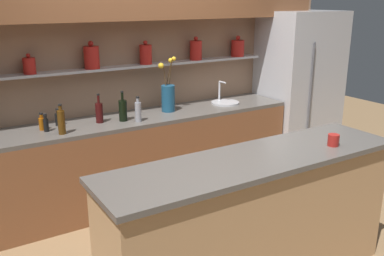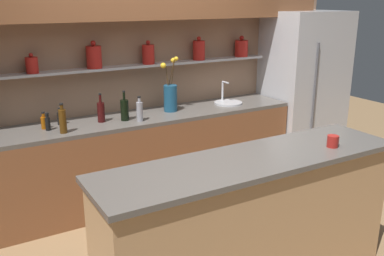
% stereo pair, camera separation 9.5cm
% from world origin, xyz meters
% --- Properties ---
extents(ground_plane, '(12.00, 12.00, 0.00)m').
position_xyz_m(ground_plane, '(0.00, 0.00, 0.00)').
color(ground_plane, olive).
extents(back_wall_unit, '(5.20, 0.44, 2.60)m').
position_xyz_m(back_wall_unit, '(-0.00, 1.53, 1.55)').
color(back_wall_unit, '#937056').
rests_on(back_wall_unit, ground_plane).
extents(back_counter_unit, '(3.61, 0.62, 0.92)m').
position_xyz_m(back_counter_unit, '(-0.17, 1.24, 0.46)').
color(back_counter_unit, brown).
rests_on(back_counter_unit, ground_plane).
extents(island_counter, '(2.33, 0.61, 1.02)m').
position_xyz_m(island_counter, '(0.00, -0.51, 0.51)').
color(island_counter, tan).
rests_on(island_counter, ground_plane).
extents(refrigerator, '(0.95, 0.73, 1.95)m').
position_xyz_m(refrigerator, '(2.13, 1.20, 0.97)').
color(refrigerator, '#B7B7BC').
rests_on(refrigerator, ground_plane).
extents(flower_vase, '(0.20, 0.14, 0.58)m').
position_xyz_m(flower_vase, '(0.27, 1.28, 1.09)').
color(flower_vase, navy).
rests_on(flower_vase, back_counter_unit).
extents(sink_fixture, '(0.32, 0.32, 0.25)m').
position_xyz_m(sink_fixture, '(1.00, 1.25, 0.94)').
color(sink_fixture, '#B7B7BC').
rests_on(sink_fixture, back_counter_unit).
extents(bottle_spirit_0, '(0.07, 0.07, 0.28)m').
position_xyz_m(bottle_spirit_0, '(-0.93, 1.06, 1.04)').
color(bottle_spirit_0, '#4C2D0C').
rests_on(bottle_spirit_0, back_counter_unit).
extents(bottle_wine_1, '(0.07, 0.07, 0.29)m').
position_xyz_m(bottle_wine_1, '(-0.51, 1.24, 1.02)').
color(bottle_wine_1, '#380C0C').
rests_on(bottle_wine_1, back_counter_unit).
extents(bottle_sauce_2, '(0.06, 0.06, 0.17)m').
position_xyz_m(bottle_sauce_2, '(-0.89, 1.35, 0.99)').
color(bottle_sauce_2, black).
rests_on(bottle_sauce_2, back_counter_unit).
extents(bottle_spirit_3, '(0.06, 0.06, 0.25)m').
position_xyz_m(bottle_spirit_3, '(-0.17, 1.08, 1.02)').
color(bottle_spirit_3, gray).
rests_on(bottle_spirit_3, back_counter_unit).
extents(bottle_wine_4, '(0.08, 0.08, 0.30)m').
position_xyz_m(bottle_wine_4, '(-0.29, 1.18, 1.03)').
color(bottle_wine_4, black).
rests_on(bottle_wine_4, back_counter_unit).
extents(bottle_sauce_5, '(0.06, 0.06, 0.16)m').
position_xyz_m(bottle_sauce_5, '(-1.05, 1.28, 0.99)').
color(bottle_sauce_5, '#9E4C0A').
rests_on(bottle_sauce_5, back_counter_unit).
extents(bottle_sauce_6, '(0.05, 0.05, 0.17)m').
position_xyz_m(bottle_sauce_6, '(-1.03, 1.21, 0.99)').
color(bottle_sauce_6, black).
rests_on(bottle_sauce_6, back_counter_unit).
extents(coffee_mug, '(0.10, 0.08, 0.09)m').
position_xyz_m(coffee_mug, '(0.65, -0.63, 1.06)').
color(coffee_mug, maroon).
rests_on(coffee_mug, island_counter).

